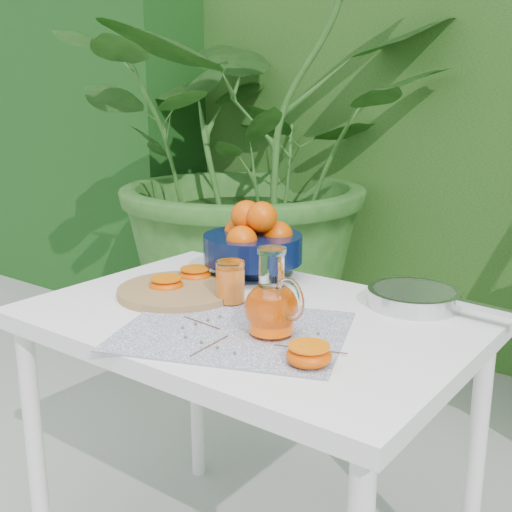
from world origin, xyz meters
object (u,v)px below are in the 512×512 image
Objects in this scene: white_table at (251,345)px; cutting_board at (179,291)px; saute_pan at (415,297)px; fruit_bowl at (254,242)px; juice_pitcher at (272,305)px.

white_table is 3.27× the size of cutting_board.
saute_pan is (0.51, 0.27, 0.01)m from cutting_board.
fruit_bowl is (-0.17, 0.24, 0.18)m from white_table.
fruit_bowl is at bearing 125.75° from white_table.
juice_pitcher is 0.40m from saute_pan.
saute_pan reaches higher than white_table.
cutting_board is at bearing -101.68° from fruit_bowl.
cutting_board is at bearing -179.19° from white_table.
juice_pitcher is (0.35, -0.09, 0.06)m from cutting_board.
fruit_bowl is at bearing -176.41° from saute_pan.
fruit_bowl is (0.05, 0.24, 0.09)m from cutting_board.
fruit_bowl is 0.80× the size of saute_pan.
cutting_board is at bearing -151.77° from saute_pan.
fruit_bowl is at bearing 78.32° from cutting_board.
saute_pan is at bearing 3.59° from fruit_bowl.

